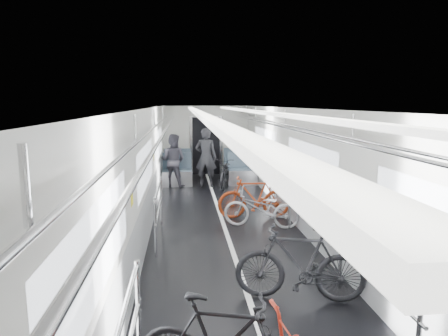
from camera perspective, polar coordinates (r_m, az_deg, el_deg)
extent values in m
cube|color=black|center=(7.49, 0.68, -10.20)|extent=(3.00, 14.00, 0.01)
cube|color=white|center=(7.06, 0.72, 8.46)|extent=(3.00, 14.00, 0.02)
cube|color=silver|center=(7.17, -11.30, -1.36)|extent=(0.02, 14.00, 2.40)
cube|color=silver|center=(7.50, 12.16, -0.92)|extent=(0.02, 14.00, 2.40)
cube|color=silver|center=(14.10, -2.59, 3.99)|extent=(3.00, 0.02, 2.40)
cube|color=white|center=(7.49, 0.68, -10.18)|extent=(0.08, 13.80, 0.01)
cube|color=gray|center=(7.34, -10.88, -7.12)|extent=(0.01, 13.90, 0.90)
cube|color=gray|center=(7.66, 11.75, -6.45)|extent=(0.01, 13.90, 0.90)
cube|color=white|center=(7.13, -11.11, 0.22)|extent=(0.01, 10.80, 0.75)
cube|color=white|center=(7.46, 11.99, 0.59)|extent=(0.01, 10.80, 0.75)
cube|color=white|center=(7.02, -3.79, 7.95)|extent=(0.14, 13.40, 0.05)
cube|color=white|center=(7.15, 5.15, 7.95)|extent=(0.14, 13.40, 0.05)
cube|color=black|center=(14.06, -2.57, 3.16)|extent=(0.95, 0.10, 2.00)
imported|color=black|center=(5.28, 10.82, -13.19)|extent=(1.72, 0.85, 0.99)
imported|color=#ADADB2|center=(8.12, 5.31, -5.75)|extent=(1.61, 0.97, 0.80)
imported|color=maroon|center=(8.74, 4.36, -4.11)|extent=(1.61, 0.48, 0.96)
imported|color=black|center=(12.06, 0.36, -0.51)|extent=(1.04, 1.80, 0.89)
imported|color=black|center=(11.94, -2.60, 1.52)|extent=(0.73, 0.57, 1.78)
imported|color=#312F38|center=(12.04, -7.28, 1.07)|extent=(0.93, 0.82, 1.59)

